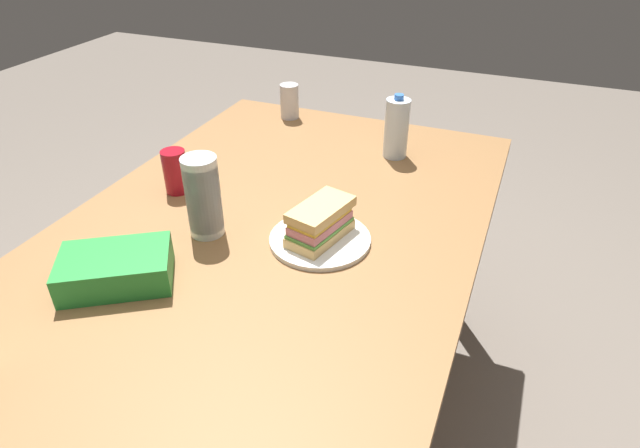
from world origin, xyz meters
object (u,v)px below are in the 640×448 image
object	(u,v)px
dining_table	(272,253)
soda_can_red	(175,171)
paper_plate	(320,239)
soda_can_silver	(289,101)
sandwich	(320,222)
plastic_cup_stack	(203,197)
chip_bag	(116,268)
water_bottle_spare	(396,128)

from	to	relation	value
dining_table	soda_can_red	distance (m)	0.35
dining_table	paper_plate	size ratio (longest dim) A/B	6.37
dining_table	soda_can_silver	bearing A→B (deg)	20.84
sandwich	plastic_cup_stack	world-z (taller)	plastic_cup_stack
dining_table	chip_bag	world-z (taller)	chip_bag
water_bottle_spare	plastic_cup_stack	bearing A→B (deg)	152.54
chip_bag	plastic_cup_stack	distance (m)	0.26
paper_plate	soda_can_red	size ratio (longest dim) A/B	2.00
paper_plate	plastic_cup_stack	world-z (taller)	plastic_cup_stack
chip_bag	water_bottle_spare	bearing A→B (deg)	32.45
paper_plate	chip_bag	size ratio (longest dim) A/B	1.06
dining_table	chip_bag	xyz separation A→B (m)	(-0.33, 0.20, 0.12)
sandwich	plastic_cup_stack	bearing A→B (deg)	104.78
soda_can_red	chip_bag	distance (m)	0.40
soda_can_red	soda_can_silver	bearing A→B (deg)	-5.48
water_bottle_spare	sandwich	bearing A→B (deg)	175.82
sandwich	soda_can_silver	distance (m)	0.80
soda_can_silver	sandwich	bearing A→B (deg)	-149.88
soda_can_silver	plastic_cup_stack	bearing A→B (deg)	-170.35
paper_plate	plastic_cup_stack	bearing A→B (deg)	103.93
plastic_cup_stack	soda_can_silver	size ratio (longest dim) A/B	1.66
sandwich	plastic_cup_stack	distance (m)	0.28
chip_bag	sandwich	bearing A→B (deg)	9.06
dining_table	water_bottle_spare	size ratio (longest dim) A/B	7.81
soda_can_red	soda_can_silver	world-z (taller)	same
water_bottle_spare	paper_plate	bearing A→B (deg)	175.95
sandwich	water_bottle_spare	xyz separation A→B (m)	(0.52, -0.04, 0.04)
sandwich	paper_plate	bearing A→B (deg)	-167.39
chip_bag	paper_plate	bearing A→B (deg)	8.61
paper_plate	dining_table	bearing A→B (deg)	81.69
chip_bag	plastic_cup_stack	world-z (taller)	plastic_cup_stack
dining_table	sandwich	bearing A→B (deg)	-96.77
soda_can_red	sandwich	bearing A→B (deg)	-99.44
dining_table	sandwich	size ratio (longest dim) A/B	7.77
paper_plate	soda_can_silver	bearing A→B (deg)	30.03
plastic_cup_stack	soda_can_silver	distance (m)	0.77
chip_bag	soda_can_red	bearing A→B (deg)	73.55
soda_can_red	water_bottle_spare	distance (m)	0.67
paper_plate	soda_can_silver	xyz separation A→B (m)	(0.69, 0.40, 0.05)
sandwich	chip_bag	bearing A→B (deg)	131.86
plastic_cup_stack	sandwich	bearing A→B (deg)	-75.22
soda_can_red	soda_can_silver	distance (m)	0.62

